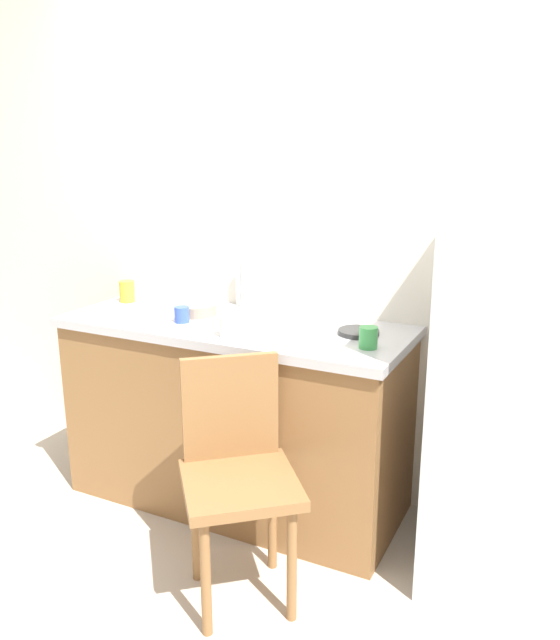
# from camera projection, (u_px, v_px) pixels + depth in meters

# --- Properties ---
(ground_plane) EXTENTS (8.00, 8.00, 0.00)m
(ground_plane) POSITION_uv_depth(u_px,v_px,m) (195.00, 591.00, 2.39)
(ground_plane) COLOR #BCB2A3
(back_wall) EXTENTS (4.80, 0.10, 2.47)m
(back_wall) POSITION_uv_depth(u_px,v_px,m) (306.00, 233.00, 2.93)
(back_wall) COLOR silver
(back_wall) RESTS_ON ground_plane
(cabinet_base) EXTENTS (1.53, 0.60, 0.84)m
(cabinet_base) POSITION_uv_depth(u_px,v_px,m) (236.00, 417.00, 2.93)
(cabinet_base) COLOR olive
(cabinet_base) RESTS_ON ground_plane
(countertop) EXTENTS (1.57, 0.64, 0.04)m
(countertop) POSITION_uv_depth(u_px,v_px,m) (235.00, 326.00, 2.81)
(countertop) COLOR #B7B7BC
(countertop) RESTS_ON cabinet_base
(faucet) EXTENTS (0.02, 0.02, 0.24)m
(faucet) POSITION_uv_depth(u_px,v_px,m) (242.00, 283.00, 3.03)
(faucet) COLOR #B7B7BC
(faucet) RESTS_ON countertop
(refrigerator) EXTENTS (0.56, 0.64, 1.50)m
(refrigerator) POSITION_uv_depth(u_px,v_px,m) (522.00, 396.00, 2.30)
(refrigerator) COLOR silver
(refrigerator) RESTS_ON ground_plane
(chair) EXTENTS (0.56, 0.56, 0.89)m
(chair) POSITION_uv_depth(u_px,v_px,m) (237.00, 469.00, 2.29)
(chair) COLOR olive
(chair) RESTS_ON ground_plane
(dish_tray) EXTENTS (0.28, 0.20, 0.05)m
(dish_tray) POSITION_uv_depth(u_px,v_px,m) (278.00, 326.00, 2.65)
(dish_tray) COLOR white
(dish_tray) RESTS_ON countertop
(terracotta_bowl) EXTENTS (0.17, 0.17, 0.05)m
(terracotta_bowl) POSITION_uv_depth(u_px,v_px,m) (198.00, 310.00, 2.91)
(terracotta_bowl) COLOR gray
(terracotta_bowl) RESTS_ON countertop
(hotplate) EXTENTS (0.17, 0.17, 0.02)m
(hotplate) POSITION_uv_depth(u_px,v_px,m) (359.00, 332.00, 2.61)
(hotplate) COLOR #2D2D2D
(hotplate) RESTS_ON countertop
(cup_white) EXTENTS (0.08, 0.08, 0.08)m
(cup_white) POSITION_uv_depth(u_px,v_px,m) (229.00, 327.00, 2.57)
(cup_white) COLOR white
(cup_white) RESTS_ON countertop
(cup_yellow) EXTENTS (0.08, 0.08, 0.11)m
(cup_yellow) POSITION_uv_depth(u_px,v_px,m) (127.00, 291.00, 3.15)
(cup_yellow) COLOR yellow
(cup_yellow) RESTS_ON countertop
(cup_blue) EXTENTS (0.07, 0.07, 0.07)m
(cup_blue) POSITION_uv_depth(u_px,v_px,m) (182.00, 314.00, 2.79)
(cup_blue) COLOR blue
(cup_blue) RESTS_ON countertop
(cup_green) EXTENTS (0.07, 0.07, 0.08)m
(cup_green) POSITION_uv_depth(u_px,v_px,m) (368.00, 338.00, 2.43)
(cup_green) COLOR green
(cup_green) RESTS_ON countertop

